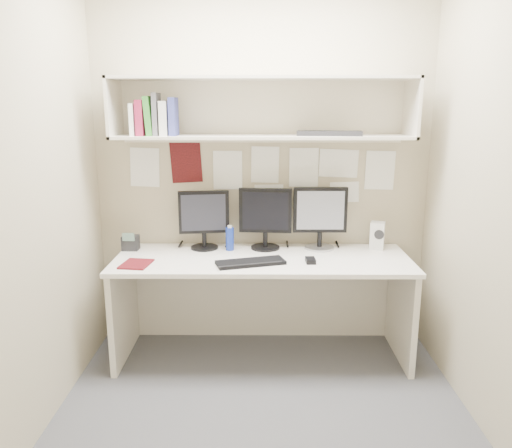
{
  "coord_description": "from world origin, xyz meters",
  "views": [
    {
      "loc": [
        -0.02,
        -2.6,
        1.73
      ],
      "look_at": [
        -0.04,
        0.35,
        1.03
      ],
      "focal_mm": 35.0,
      "sensor_mm": 36.0,
      "label": 1
    }
  ],
  "objects_px": {
    "monitor_left": "(204,217)",
    "monitor_center": "(265,216)",
    "maroon_notebook": "(136,264)",
    "desk_phone": "(131,243)",
    "desk": "(262,307)",
    "speaker": "(377,235)",
    "monitor_right": "(320,215)",
    "keyboard": "(251,262)"
  },
  "relations": [
    {
      "from": "monitor_left",
      "to": "monitor_center",
      "type": "bearing_deg",
      "value": -7.73
    },
    {
      "from": "monitor_left",
      "to": "maroon_notebook",
      "type": "xyz_separation_m",
      "value": [
        -0.4,
        -0.4,
        -0.23
      ]
    },
    {
      "from": "monitor_left",
      "to": "desk_phone",
      "type": "relative_size",
      "value": 3.09
    },
    {
      "from": "maroon_notebook",
      "to": "desk_phone",
      "type": "relative_size",
      "value": 1.58
    },
    {
      "from": "desk",
      "to": "speaker",
      "type": "relative_size",
      "value": 10.23
    },
    {
      "from": "desk",
      "to": "maroon_notebook",
      "type": "height_order",
      "value": "maroon_notebook"
    },
    {
      "from": "speaker",
      "to": "desk",
      "type": "bearing_deg",
      "value": -147.5
    },
    {
      "from": "monitor_right",
      "to": "monitor_left",
      "type": "bearing_deg",
      "value": 179.59
    },
    {
      "from": "desk",
      "to": "keyboard",
      "type": "height_order",
      "value": "keyboard"
    },
    {
      "from": "speaker",
      "to": "maroon_notebook",
      "type": "relative_size",
      "value": 0.92
    },
    {
      "from": "monitor_left",
      "to": "monitor_center",
      "type": "xyz_separation_m",
      "value": [
        0.44,
        -0.0,
        0.01
      ]
    },
    {
      "from": "monitor_right",
      "to": "desk_phone",
      "type": "bearing_deg",
      "value": -178.34
    },
    {
      "from": "monitor_center",
      "to": "keyboard",
      "type": "bearing_deg",
      "value": -99.85
    },
    {
      "from": "monitor_left",
      "to": "keyboard",
      "type": "height_order",
      "value": "monitor_left"
    },
    {
      "from": "monitor_right",
      "to": "monitor_center",
      "type": "bearing_deg",
      "value": 179.59
    },
    {
      "from": "monitor_center",
      "to": "monitor_right",
      "type": "distance_m",
      "value": 0.39
    },
    {
      "from": "speaker",
      "to": "maroon_notebook",
      "type": "distance_m",
      "value": 1.69
    },
    {
      "from": "desk",
      "to": "monitor_center",
      "type": "distance_m",
      "value": 0.64
    },
    {
      "from": "speaker",
      "to": "desk_phone",
      "type": "relative_size",
      "value": 1.45
    },
    {
      "from": "monitor_left",
      "to": "desk",
      "type": "bearing_deg",
      "value": -35.47
    },
    {
      "from": "desk",
      "to": "monitor_center",
      "type": "height_order",
      "value": "monitor_center"
    },
    {
      "from": "speaker",
      "to": "monitor_right",
      "type": "bearing_deg",
      "value": -162.9
    },
    {
      "from": "keyboard",
      "to": "desk_phone",
      "type": "relative_size",
      "value": 3.28
    },
    {
      "from": "monitor_center",
      "to": "keyboard",
      "type": "xyz_separation_m",
      "value": [
        -0.1,
        -0.38,
        -0.23
      ]
    },
    {
      "from": "desk",
      "to": "keyboard",
      "type": "distance_m",
      "value": 0.41
    },
    {
      "from": "monitor_left",
      "to": "keyboard",
      "type": "bearing_deg",
      "value": -55.6
    },
    {
      "from": "monitor_left",
      "to": "monitor_right",
      "type": "height_order",
      "value": "monitor_right"
    },
    {
      "from": "monitor_right",
      "to": "desk_phone",
      "type": "xyz_separation_m",
      "value": [
        -1.35,
        -0.05,
        -0.19
      ]
    },
    {
      "from": "desk",
      "to": "monitor_center",
      "type": "relative_size",
      "value": 4.58
    },
    {
      "from": "monitor_right",
      "to": "maroon_notebook",
      "type": "relative_size",
      "value": 2.09
    },
    {
      "from": "monitor_left",
      "to": "speaker",
      "type": "xyz_separation_m",
      "value": [
        1.24,
        -0.01,
        -0.13
      ]
    },
    {
      "from": "monitor_left",
      "to": "keyboard",
      "type": "relative_size",
      "value": 0.94
    },
    {
      "from": "monitor_center",
      "to": "maroon_notebook",
      "type": "relative_size",
      "value": 2.05
    },
    {
      "from": "monitor_center",
      "to": "desk_phone",
      "type": "bearing_deg",
      "value": -172.11
    },
    {
      "from": "monitor_left",
      "to": "desk_phone",
      "type": "xyz_separation_m",
      "value": [
        -0.52,
        -0.05,
        -0.18
      ]
    },
    {
      "from": "speaker",
      "to": "monitor_left",
      "type": "bearing_deg",
      "value": -162.23
    },
    {
      "from": "monitor_right",
      "to": "speaker",
      "type": "xyz_separation_m",
      "value": [
        0.41,
        -0.01,
        -0.15
      ]
    },
    {
      "from": "monitor_center",
      "to": "monitor_right",
      "type": "height_order",
      "value": "monitor_right"
    },
    {
      "from": "maroon_notebook",
      "to": "desk_phone",
      "type": "distance_m",
      "value": 0.37
    },
    {
      "from": "desk",
      "to": "monitor_left",
      "type": "height_order",
      "value": "monitor_left"
    },
    {
      "from": "keyboard",
      "to": "speaker",
      "type": "height_order",
      "value": "speaker"
    },
    {
      "from": "keyboard",
      "to": "monitor_left",
      "type": "bearing_deg",
      "value": 115.46
    }
  ]
}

